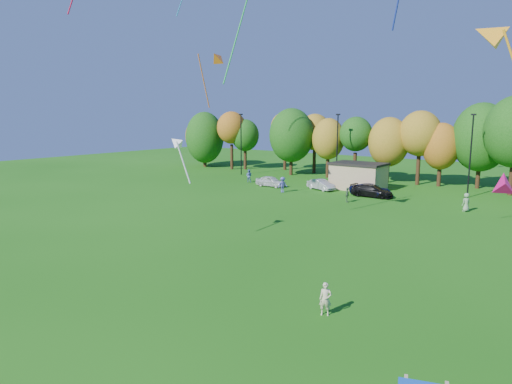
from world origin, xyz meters
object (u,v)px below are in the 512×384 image
Objects in this scene: car_a at (271,181)px; car_b at (321,185)px; car_d at (372,191)px; kite_flyer at (325,299)px; car_c at (371,190)px.

car_b is (6.34, 1.58, -0.03)m from car_a.
kite_flyer is at bearing -162.17° from car_d.
car_d is at bearing 84.22° from kite_flyer.
car_c is (-11.01, 30.38, -0.10)m from kite_flyer.
car_d is at bearing -88.05° from car_a.
car_c is (12.73, 1.45, -0.00)m from car_a.
kite_flyer reaches higher than car_a.
kite_flyer is 37.42m from car_a.
car_c is at bearing 84.61° from kite_flyer.
car_b is 6.88m from car_d.
kite_flyer is 0.39× the size of car_a.
kite_flyer is at bearing -131.12° from car_b.
car_c is at bearing 34.10° from car_d.
car_b is at bearing 102.32° from car_c.
car_a is 12.81m from car_c.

